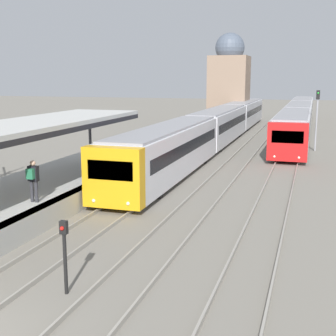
{
  "coord_description": "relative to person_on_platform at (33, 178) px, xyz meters",
  "views": [
    {
      "loc": [
        8.0,
        -7.2,
        5.76
      ],
      "look_at": [
        1.61,
        13.33,
        1.58
      ],
      "focal_mm": 50.0,
      "sensor_mm": 36.0,
      "label": 1
    }
  ],
  "objects": [
    {
      "name": "person_on_platform",
      "position": [
        0.0,
        0.0,
        0.0
      ],
      "size": [
        0.4,
        0.4,
        1.66
      ],
      "color": "#2D2D33",
      "rests_on": "station_platform"
    },
    {
      "name": "train_near",
      "position": [
        2.33,
        25.38,
        -0.25
      ],
      "size": [
        2.66,
        46.51,
        2.99
      ],
      "color": "gold",
      "rests_on": "ground_plane"
    },
    {
      "name": "train_far",
      "position": [
        8.77,
        37.63,
        -0.27
      ],
      "size": [
        2.66,
        43.24,
        2.95
      ],
      "color": "red",
      "rests_on": "ground_plane"
    },
    {
      "name": "signal_post_near",
      "position": [
        4.2,
        -5.02,
        -0.65
      ],
      "size": [
        0.2,
        0.21,
        2.05
      ],
      "color": "black",
      "rests_on": "ground_plane"
    },
    {
      "name": "signal_mast_far",
      "position": [
        10.57,
        23.19,
        1.11
      ],
      "size": [
        0.28,
        0.29,
        4.77
      ],
      "color": "gray",
      "rests_on": "ground_plane"
    },
    {
      "name": "distant_domed_building",
      "position": [
        0.21,
        42.24,
        3.27
      ],
      "size": [
        4.6,
        4.6,
        11.04
      ],
      "color": "#89705B",
      "rests_on": "ground_plane"
    }
  ]
}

